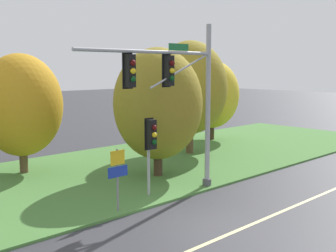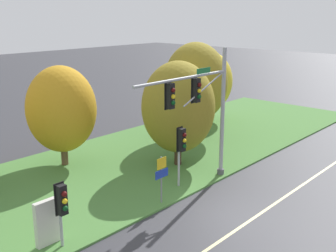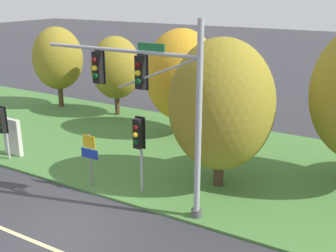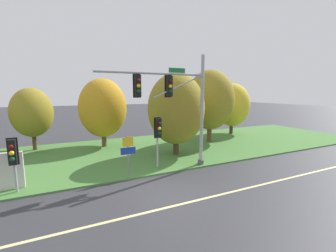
{
  "view_description": "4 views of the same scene",
  "coord_description": "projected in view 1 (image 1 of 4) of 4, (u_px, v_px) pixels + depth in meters",
  "views": [
    {
      "loc": [
        -10.37,
        -9.47,
        5.44
      ],
      "look_at": [
        1.42,
        3.08,
        3.05
      ],
      "focal_mm": 45.0,
      "sensor_mm": 36.0,
      "label": 1
    },
    {
      "loc": [
        -15.2,
        -9.95,
        9.16
      ],
      "look_at": [
        0.64,
        4.23,
        3.37
      ],
      "focal_mm": 45.0,
      "sensor_mm": 36.0,
      "label": 2
    },
    {
      "loc": [
        9.88,
        -9.59,
        8.25
      ],
      "look_at": [
        1.57,
        4.57,
        2.84
      ],
      "focal_mm": 45.0,
      "sensor_mm": 36.0,
      "label": 3
    },
    {
      "loc": [
        -4.6,
        -9.45,
        4.98
      ],
      "look_at": [
        1.82,
        4.09,
        2.7
      ],
      "focal_mm": 24.0,
      "sensor_mm": 36.0,
      "label": 4
    }
  ],
  "objects": [
    {
      "name": "lane_stripe",
      "position": [
        226.0,
        235.0,
        13.75
      ],
      "size": [
        36.0,
        0.16,
        0.01
      ],
      "primitive_type": "cube",
      "color": "beige",
      "rests_on": "ground"
    },
    {
      "name": "pedestrian_signal_near_kerb",
      "position": [
        151.0,
        139.0,
        17.36
      ],
      "size": [
        0.46,
        0.55,
        3.29
      ],
      "color": "#9EA0A5",
      "rests_on": "grass_verge"
    },
    {
      "name": "tree_tall_centre",
      "position": [
        190.0,
        88.0,
        26.06
      ],
      "size": [
        4.63,
        4.63,
        7.01
      ],
      "color": "brown",
      "rests_on": "grass_verge"
    },
    {
      "name": "tree_mid_verge",
      "position": [
        158.0,
        104.0,
        20.61
      ],
      "size": [
        4.39,
        4.39,
        6.33
      ],
      "color": "#423021",
      "rests_on": "grass_verge"
    },
    {
      "name": "tree_behind_signpost",
      "position": [
        21.0,
        105.0,
        21.17
      ],
      "size": [
        4.14,
        4.14,
        6.06
      ],
      "color": "brown",
      "rests_on": "grass_verge"
    },
    {
      "name": "tree_right_far",
      "position": [
        212.0,
        95.0,
        31.18
      ],
      "size": [
        3.99,
        3.99,
        5.87
      ],
      "color": "#423021",
      "rests_on": "grass_verge"
    },
    {
      "name": "ground_plane",
      "position": [
        199.0,
        226.0,
        14.62
      ],
      "size": [
        160.0,
        160.0,
        0.0
      ],
      "primitive_type": "plane",
      "color": "#333338"
    },
    {
      "name": "traffic_signal_mast",
      "position": [
        179.0,
        89.0,
        17.41
      ],
      "size": [
        6.97,
        0.49,
        7.23
      ],
      "color": "#9EA0A5",
      "rests_on": "grass_verge"
    },
    {
      "name": "grass_verge",
      "position": [
        74.0,
        179.0,
        20.56
      ],
      "size": [
        48.0,
        11.5,
        0.1
      ],
      "primitive_type": "cube",
      "color": "#477A38",
      "rests_on": "ground"
    },
    {
      "name": "route_sign_post",
      "position": [
        118.0,
        171.0,
        15.63
      ],
      "size": [
        0.88,
        0.08,
        2.37
      ],
      "color": "slate",
      "rests_on": "grass_verge"
    }
  ]
}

